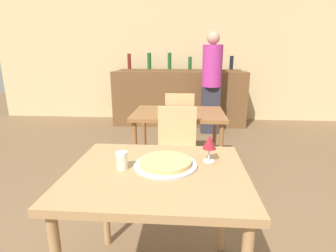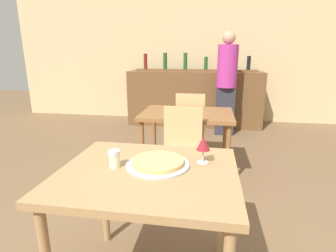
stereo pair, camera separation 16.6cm
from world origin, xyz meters
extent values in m
cube|color=#D1B784|center=(0.00, 4.42, 1.40)|extent=(8.00, 0.05, 2.80)
cube|color=#A87F51|center=(0.00, 0.00, 0.76)|extent=(0.97, 0.82, 0.04)
cylinder|color=#A87F51|center=(-0.42, 0.35, 0.37)|extent=(0.05, 0.05, 0.74)
cylinder|color=#A87F51|center=(0.42, 0.35, 0.37)|extent=(0.05, 0.05, 0.74)
cube|color=brown|center=(0.06, 1.65, 0.72)|extent=(1.04, 0.75, 0.04)
cylinder|color=brown|center=(-0.40, 1.34, 0.35)|extent=(0.05, 0.05, 0.70)
cylinder|color=brown|center=(0.52, 1.34, 0.35)|extent=(0.05, 0.05, 0.70)
cylinder|color=brown|center=(-0.40, 1.97, 0.35)|extent=(0.05, 0.05, 0.70)
cylinder|color=brown|center=(0.52, 1.97, 0.35)|extent=(0.05, 0.05, 0.70)
cube|color=brown|center=(0.00, 3.92, 0.53)|extent=(2.60, 0.56, 1.07)
cube|color=brown|center=(0.00, 4.06, 1.08)|extent=(2.39, 0.24, 0.03)
cylinder|color=maroon|center=(-1.02, 4.06, 1.25)|extent=(0.07, 0.07, 0.30)
cylinder|color=#1E5123|center=(-0.61, 4.06, 1.26)|extent=(0.08, 0.08, 0.32)
cylinder|color=#1E5123|center=(-0.20, 4.06, 1.26)|extent=(0.07, 0.07, 0.32)
cylinder|color=#1E5123|center=(0.20, 4.06, 1.22)|extent=(0.07, 0.07, 0.24)
cylinder|color=#9999A3|center=(0.61, 4.06, 1.23)|extent=(0.07, 0.07, 0.27)
cylinder|color=black|center=(1.02, 4.06, 1.23)|extent=(0.07, 0.07, 0.26)
cube|color=tan|center=(0.06, 1.03, 0.42)|extent=(0.40, 0.40, 0.04)
cube|color=tan|center=(0.06, 1.21, 0.67)|extent=(0.38, 0.04, 0.46)
cylinder|color=tan|center=(-0.11, 0.86, 0.20)|extent=(0.03, 0.03, 0.40)
cylinder|color=tan|center=(0.23, 0.86, 0.20)|extent=(0.03, 0.03, 0.40)
cylinder|color=tan|center=(-0.11, 1.20, 0.20)|extent=(0.03, 0.03, 0.40)
cylinder|color=tan|center=(0.23, 1.20, 0.20)|extent=(0.03, 0.03, 0.40)
cube|color=tan|center=(0.06, 2.28, 0.42)|extent=(0.40, 0.40, 0.04)
cube|color=tan|center=(0.06, 2.09, 0.67)|extent=(0.38, 0.04, 0.46)
cylinder|color=tan|center=(0.23, 2.45, 0.20)|extent=(0.03, 0.03, 0.40)
cylinder|color=tan|center=(-0.11, 2.45, 0.20)|extent=(0.03, 0.03, 0.40)
cylinder|color=tan|center=(0.23, 2.11, 0.20)|extent=(0.03, 0.03, 0.40)
cylinder|color=tan|center=(-0.11, 2.11, 0.20)|extent=(0.03, 0.03, 0.40)
cylinder|color=#B7B7BC|center=(0.04, 0.06, 0.78)|extent=(0.36, 0.36, 0.01)
cylinder|color=#E0B266|center=(0.04, 0.06, 0.80)|extent=(0.29, 0.29, 0.02)
cylinder|color=beige|center=(-0.19, 0.01, 0.82)|extent=(0.06, 0.06, 0.08)
cylinder|color=silver|center=(-0.19, 0.01, 0.87)|extent=(0.07, 0.07, 0.02)
cube|color=#2D2D38|center=(0.58, 3.34, 0.42)|extent=(0.32, 0.18, 0.84)
cylinder|color=#B2338C|center=(0.58, 3.34, 1.19)|extent=(0.34, 0.34, 0.70)
sphere|color=tan|center=(0.58, 3.34, 1.65)|extent=(0.22, 0.22, 0.22)
cylinder|color=silver|center=(0.29, 0.15, 0.78)|extent=(0.07, 0.07, 0.00)
cylinder|color=silver|center=(0.29, 0.15, 0.82)|extent=(0.01, 0.01, 0.07)
cone|color=maroon|center=(0.29, 0.15, 0.90)|extent=(0.08, 0.08, 0.08)
camera|label=1|loc=(0.15, -1.30, 1.39)|focal=28.00mm
camera|label=2|loc=(0.32, -1.28, 1.39)|focal=28.00mm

